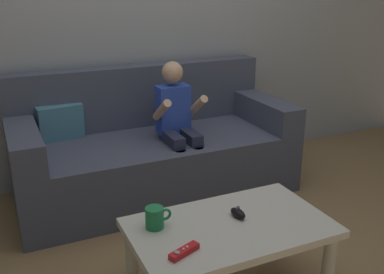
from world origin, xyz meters
TOP-DOWN VIEW (x-y plane):
  - ground_plane at (0.00, 0.00)m, footprint 10.30×10.30m
  - wall_back at (0.00, 1.48)m, footprint 5.15×0.05m
  - couch at (-0.10, 1.09)m, footprint 1.85×0.80m
  - person_seated_on_couch at (0.02, 0.91)m, footprint 0.30×0.36m
  - coffee_table at (-0.18, -0.15)m, footprint 0.88×0.52m
  - game_remote_red_near_edge at (-0.46, -0.27)m, footprint 0.14×0.08m
  - nunchuk_black at (-0.12, -0.11)m, footprint 0.06×0.10m
  - coffee_mug at (-0.49, -0.04)m, footprint 0.12×0.08m

SIDE VIEW (x-z plane):
  - ground_plane at x=0.00m, z-range 0.00..0.00m
  - couch at x=-0.10m, z-range -0.13..0.72m
  - coffee_table at x=-0.18m, z-range 0.13..0.53m
  - game_remote_red_near_edge at x=-0.46m, z-range 0.40..0.43m
  - nunchuk_black at x=-0.12m, z-range 0.39..0.45m
  - coffee_mug at x=-0.49m, z-range 0.40..0.49m
  - person_seated_on_couch at x=0.02m, z-range 0.07..0.99m
  - wall_back at x=0.00m, z-range 0.00..2.50m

